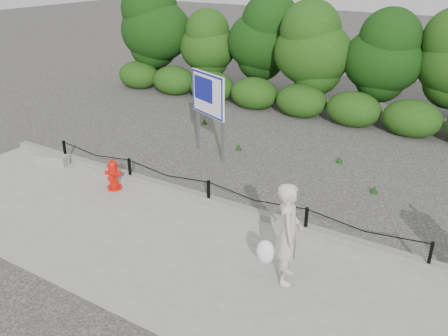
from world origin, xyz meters
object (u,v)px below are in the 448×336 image
Objects in this scene: concrete_block at (52,160)px; advertising_sign at (208,98)px; pedestrian at (287,235)px; fire_hydrant at (113,175)px.

concrete_block is 4.77m from advertising_sign.
concrete_block is (-7.84, 1.27, -0.80)m from pedestrian.
concrete_block is at bearing -113.83° from advertising_sign.
advertising_sign is (-4.55, 4.36, 0.75)m from pedestrian.
advertising_sign reaches higher than pedestrian.
fire_hydrant reaches higher than concrete_block.
pedestrian reaches higher than fire_hydrant.
concrete_block is at bearing 151.04° from fire_hydrant.
pedestrian is at bearing -36.16° from fire_hydrant.
fire_hydrant is 5.41m from pedestrian.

